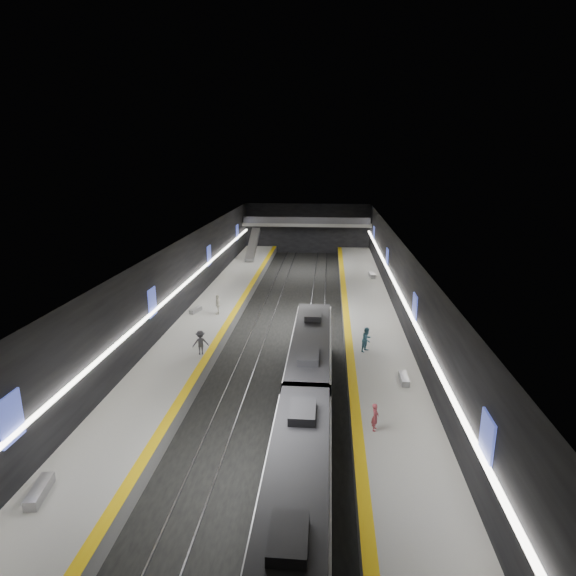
# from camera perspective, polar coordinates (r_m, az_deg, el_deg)

# --- Properties ---
(ground) EXTENTS (70.00, 70.00, 0.00)m
(ground) POSITION_cam_1_polar(r_m,az_deg,el_deg) (45.16, 0.15, -4.49)
(ground) COLOR black
(ground) RESTS_ON ground
(ceiling) EXTENTS (20.00, 70.00, 0.04)m
(ceiling) POSITION_cam_1_polar(r_m,az_deg,el_deg) (43.09, 0.15, 5.56)
(ceiling) COLOR beige
(ceiling) RESTS_ON wall_left
(wall_left) EXTENTS (0.04, 70.00, 8.00)m
(wall_left) POSITION_cam_1_polar(r_m,az_deg,el_deg) (45.85, -12.40, 0.68)
(wall_left) COLOR black
(wall_left) RESTS_ON ground
(wall_right) EXTENTS (0.04, 70.00, 8.00)m
(wall_right) POSITION_cam_1_polar(r_m,az_deg,el_deg) (44.29, 13.15, 0.12)
(wall_right) COLOR black
(wall_right) RESTS_ON ground
(wall_back) EXTENTS (20.00, 0.04, 8.00)m
(wall_back) POSITION_cam_1_polar(r_m,az_deg,el_deg) (78.22, 2.30, 7.06)
(wall_back) COLOR black
(wall_back) RESTS_ON ground
(platform_left) EXTENTS (5.00, 70.00, 1.00)m
(platform_left) POSITION_cam_1_polar(r_m,az_deg,el_deg) (46.19, -9.18, -3.58)
(platform_left) COLOR slate
(platform_left) RESTS_ON ground
(tile_surface_left) EXTENTS (5.00, 70.00, 0.02)m
(tile_surface_left) POSITION_cam_1_polar(r_m,az_deg,el_deg) (46.02, -9.21, -2.98)
(tile_surface_left) COLOR #AFAFA9
(tile_surface_left) RESTS_ON platform_left
(tactile_strip_left) EXTENTS (0.60, 70.00, 0.02)m
(tactile_strip_left) POSITION_cam_1_polar(r_m,az_deg,el_deg) (45.54, -6.52, -3.06)
(tactile_strip_left) COLOR yellow
(tactile_strip_left) RESTS_ON platform_left
(platform_right) EXTENTS (5.00, 70.00, 1.00)m
(platform_right) POSITION_cam_1_polar(r_m,az_deg,el_deg) (45.03, 9.73, -4.11)
(platform_right) COLOR slate
(platform_right) RESTS_ON ground
(tile_surface_right) EXTENTS (5.00, 70.00, 0.02)m
(tile_surface_right) POSITION_cam_1_polar(r_m,az_deg,el_deg) (44.86, 9.76, -3.49)
(tile_surface_right) COLOR #AFAFA9
(tile_surface_right) RESTS_ON platform_right
(tactile_strip_right) EXTENTS (0.60, 70.00, 0.02)m
(tactile_strip_right) POSITION_cam_1_polar(r_m,az_deg,el_deg) (44.72, 6.94, -3.43)
(tactile_strip_right) COLOR yellow
(tactile_strip_right) RESTS_ON platform_right
(rails) EXTENTS (6.52, 70.00, 0.12)m
(rails) POSITION_cam_1_polar(r_m,az_deg,el_deg) (45.14, 0.15, -4.42)
(rails) COLOR gray
(rails) RESTS_ON ground
(train) EXTENTS (2.69, 28.77, 3.60)m
(train) POSITION_cam_1_polar(r_m,az_deg,el_deg) (26.25, 2.09, -14.76)
(train) COLOR #0E1D34
(train) RESTS_ON ground
(ad_posters) EXTENTS (19.94, 53.50, 2.20)m
(ad_posters) POSITION_cam_1_polar(r_m,az_deg,el_deg) (44.79, 0.26, 1.37)
(ad_posters) COLOR #3F4EBF
(ad_posters) RESTS_ON wall_left
(cove_light_left) EXTENTS (0.25, 68.60, 0.12)m
(cove_light_left) POSITION_cam_1_polar(r_m,az_deg,el_deg) (45.84, -12.15, 0.44)
(cove_light_left) COLOR white
(cove_light_left) RESTS_ON wall_left
(cove_light_right) EXTENTS (0.25, 68.60, 0.12)m
(cove_light_right) POSITION_cam_1_polar(r_m,az_deg,el_deg) (44.31, 12.88, -0.12)
(cove_light_right) COLOR white
(cove_light_right) RESTS_ON wall_right
(mezzanine_bridge) EXTENTS (20.00, 3.00, 1.50)m
(mezzanine_bridge) POSITION_cam_1_polar(r_m,az_deg,el_deg) (76.03, 2.23, 7.60)
(mezzanine_bridge) COLOR gray
(mezzanine_bridge) RESTS_ON wall_left
(escalator) EXTENTS (1.20, 7.50, 3.92)m
(escalator) POSITION_cam_1_polar(r_m,az_deg,el_deg) (70.31, -4.20, 5.17)
(escalator) COLOR #99999E
(escalator) RESTS_ON platform_left
(bench_left_near) EXTENTS (0.90, 2.12, 0.50)m
(bench_left_near) POSITION_cam_1_polar(r_m,az_deg,el_deg) (25.23, -27.37, -20.63)
(bench_left_near) COLOR #99999E
(bench_left_near) RESTS_ON platform_left
(bench_left_far) EXTENTS (0.90, 1.71, 0.40)m
(bench_left_far) POSITION_cam_1_polar(r_m,az_deg,el_deg) (46.58, -10.89, -2.59)
(bench_left_far) COLOR #99999E
(bench_left_far) RESTS_ON platform_left
(bench_right_near) EXTENTS (0.51, 1.75, 0.43)m
(bench_right_near) POSITION_cam_1_polar(r_m,az_deg,el_deg) (33.06, 13.56, -10.43)
(bench_right_near) COLOR #99999E
(bench_right_near) RESTS_ON platform_right
(bench_right_far) EXTENTS (0.73, 2.08, 0.50)m
(bench_right_far) POSITION_cam_1_polar(r_m,az_deg,el_deg) (59.71, 9.91, 1.51)
(bench_right_far) COLOR #99999E
(bench_right_far) RESTS_ON platform_right
(passenger_right_a) EXTENTS (0.48, 0.63, 1.56)m
(passenger_right_a) POSITION_cam_1_polar(r_m,az_deg,el_deg) (27.23, 10.28, -14.84)
(passenger_right_a) COLOR #AC404B
(passenger_right_a) RESTS_ON platform_right
(passenger_right_b) EXTENTS (1.13, 1.16, 1.89)m
(passenger_right_b) POSITION_cam_1_polar(r_m,az_deg,el_deg) (37.05, 9.32, -6.06)
(passenger_right_b) COLOR teal
(passenger_right_b) RESTS_ON platform_right
(passenger_left_a) EXTENTS (0.78, 1.20, 1.90)m
(passenger_left_a) POSITION_cam_1_polar(r_m,az_deg,el_deg) (45.40, -8.33, -1.95)
(passenger_left_a) COLOR silver
(passenger_left_a) RESTS_ON platform_left
(passenger_left_b) EXTENTS (1.37, 1.08, 1.86)m
(passenger_left_b) POSITION_cam_1_polar(r_m,az_deg,el_deg) (36.61, -10.33, -6.40)
(passenger_left_b) COLOR #404048
(passenger_left_b) RESTS_ON platform_left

